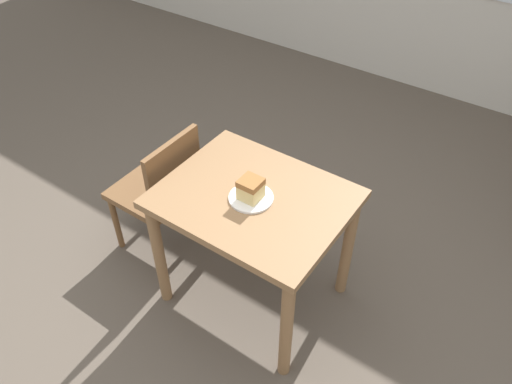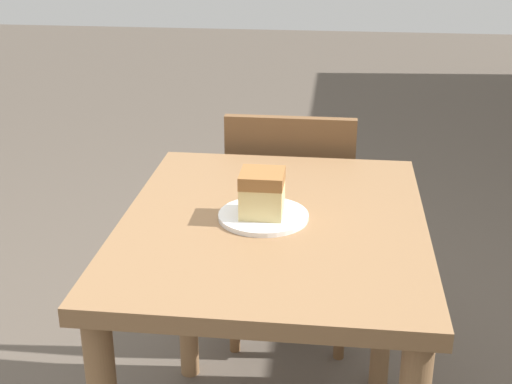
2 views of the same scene
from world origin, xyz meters
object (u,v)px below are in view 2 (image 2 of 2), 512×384
(dining_table_near, at_px, (273,267))
(cake_slice, at_px, (262,193))
(plate, at_px, (263,216))
(chair_near_window, at_px, (291,216))

(dining_table_near, distance_m, cake_slice, 0.19)
(plate, bearing_deg, cake_slice, -79.96)
(cake_slice, bearing_deg, plate, 100.04)
(dining_table_near, relative_size, cake_slice, 8.43)
(plate, bearing_deg, dining_table_near, 89.91)
(dining_table_near, xyz_separation_m, chair_near_window, (-0.64, 0.00, -0.15))
(chair_near_window, bearing_deg, cake_slice, 87.52)
(chair_near_window, relative_size, cake_slice, 8.07)
(dining_table_near, distance_m, chair_near_window, 0.66)
(dining_table_near, bearing_deg, chair_near_window, 179.91)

